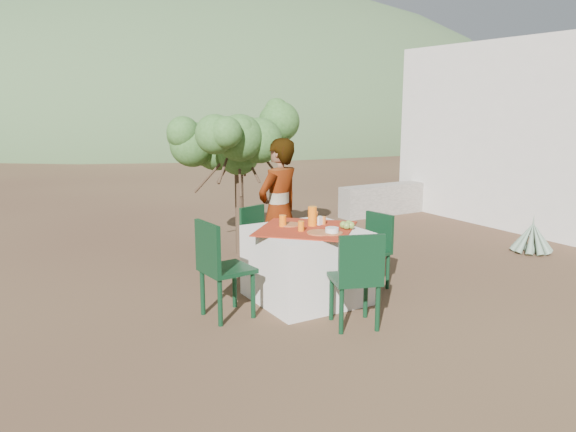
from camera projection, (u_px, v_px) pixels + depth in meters
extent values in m
plane|color=#3E261C|center=(356.00, 299.00, 5.87)|extent=(160.00, 160.00, 0.00)
cube|color=silver|center=(306.00, 265.00, 5.79)|extent=(1.02, 1.02, 0.75)
cube|color=maroon|center=(306.00, 229.00, 5.72)|extent=(1.30, 1.30, 0.01)
cylinder|color=black|center=(263.00, 264.00, 6.41)|extent=(0.04, 0.04, 0.41)
cylinder|color=black|center=(281.00, 259.00, 6.63)|extent=(0.04, 0.04, 0.41)
cylinder|color=black|center=(244.00, 259.00, 6.61)|extent=(0.04, 0.04, 0.41)
cylinder|color=black|center=(263.00, 254.00, 6.83)|extent=(0.04, 0.04, 0.41)
cube|color=black|center=(263.00, 242.00, 6.58)|extent=(0.47, 0.47, 0.04)
cube|color=black|center=(252.00, 222.00, 6.65)|extent=(0.37, 0.15, 0.40)
cylinder|color=black|center=(366.00, 295.00, 5.33)|extent=(0.04, 0.04, 0.44)
cylinder|color=black|center=(331.00, 297.00, 5.27)|extent=(0.04, 0.04, 0.44)
cylinder|color=black|center=(378.00, 307.00, 5.00)|extent=(0.04, 0.04, 0.44)
cylinder|color=black|center=(341.00, 310.00, 4.94)|extent=(0.04, 0.04, 0.44)
cube|color=black|center=(355.00, 279.00, 5.09)|extent=(0.53, 0.53, 0.04)
cube|color=black|center=(362.00, 259.00, 4.86)|extent=(0.40, 0.18, 0.43)
cylinder|color=black|center=(253.00, 294.00, 5.31)|extent=(0.05, 0.05, 0.47)
cylinder|color=black|center=(235.00, 285.00, 5.60)|extent=(0.05, 0.05, 0.47)
cylinder|color=black|center=(220.00, 302.00, 5.11)|extent=(0.05, 0.05, 0.47)
cylinder|color=black|center=(203.00, 291.00, 5.40)|extent=(0.05, 0.05, 0.47)
cube|color=black|center=(227.00, 269.00, 5.31)|extent=(0.47, 0.47, 0.04)
cube|color=black|center=(208.00, 247.00, 5.15)|extent=(0.08, 0.44, 0.46)
cylinder|color=black|center=(348.00, 270.00, 6.19)|extent=(0.04, 0.04, 0.41)
cylinder|color=black|center=(369.00, 276.00, 5.96)|extent=(0.04, 0.04, 0.41)
cylinder|color=black|center=(367.00, 265.00, 6.39)|extent=(0.04, 0.04, 0.41)
cylinder|color=black|center=(388.00, 271.00, 6.16)|extent=(0.04, 0.04, 0.41)
cube|color=black|center=(368.00, 252.00, 6.14)|extent=(0.44, 0.44, 0.04)
cube|color=black|center=(379.00, 231.00, 6.20)|extent=(0.10, 0.38, 0.40)
imported|color=#8C6651|center=(279.00, 211.00, 6.33)|extent=(0.69, 0.57, 1.63)
cylinder|color=#493324|center=(239.00, 205.00, 7.52)|extent=(0.12, 0.12, 1.35)
sphere|color=#2E5A21|center=(239.00, 154.00, 7.39)|extent=(0.58, 0.58, 0.58)
sphere|color=#2E5A21|center=(274.00, 142.00, 7.62)|extent=(0.54, 0.54, 0.54)
sphere|color=#2E5A21|center=(201.00, 148.00, 7.21)|extent=(0.50, 0.50, 0.50)
sphere|color=#2E5A21|center=(228.00, 137.00, 7.84)|extent=(0.52, 0.52, 0.52)
sphere|color=#2E5A21|center=(259.00, 153.00, 6.99)|extent=(0.46, 0.46, 0.46)
sphere|color=gray|center=(531.00, 250.00, 7.70)|extent=(0.18, 0.18, 0.18)
cone|color=gray|center=(533.00, 233.00, 7.65)|extent=(0.10, 0.10, 0.53)
cone|color=gray|center=(539.00, 236.00, 7.71)|extent=(0.33, 0.13, 0.45)
cone|color=gray|center=(533.00, 235.00, 7.77)|extent=(0.30, 0.22, 0.46)
cone|color=gray|center=(528.00, 235.00, 7.78)|extent=(0.20, 0.31, 0.46)
cone|color=gray|center=(524.00, 236.00, 7.75)|extent=(0.15, 0.32, 0.45)
cone|color=gray|center=(523.00, 237.00, 7.69)|extent=(0.28, 0.26, 0.47)
cone|color=gray|center=(526.00, 238.00, 7.62)|extent=(0.33, 0.13, 0.45)
cone|color=gray|center=(531.00, 239.00, 7.56)|extent=(0.30, 0.22, 0.46)
cone|color=gray|center=(537.00, 239.00, 7.55)|extent=(0.20, 0.31, 0.46)
cone|color=gray|center=(541.00, 239.00, 7.58)|extent=(0.15, 0.32, 0.45)
cone|color=gray|center=(542.00, 237.00, 7.64)|extent=(0.28, 0.26, 0.47)
cube|color=silver|center=(551.00, 133.00, 9.87)|extent=(3.20, 4.20, 3.00)
cube|color=gray|center=(400.00, 198.00, 10.48)|extent=(2.60, 0.35, 0.55)
ellipsoid|color=#3B5932|center=(194.00, 130.00, 42.26)|extent=(48.00, 48.00, 20.00)
ellipsoid|color=slate|center=(303.00, 123.00, 58.65)|extent=(36.00, 36.00, 14.00)
cylinder|color=brown|center=(290.00, 225.00, 5.85)|extent=(0.22, 0.22, 0.01)
cylinder|color=brown|center=(320.00, 233.00, 5.48)|extent=(0.26, 0.26, 0.01)
cylinder|color=orange|center=(283.00, 221.00, 5.78)|extent=(0.07, 0.07, 0.12)
cylinder|color=orange|center=(301.00, 226.00, 5.57)|extent=(0.06, 0.06, 0.10)
cylinder|color=orange|center=(312.00, 216.00, 5.80)|extent=(0.09, 0.09, 0.20)
cylinder|color=brown|center=(332.00, 233.00, 5.47)|extent=(0.22, 0.22, 0.01)
cylinder|color=white|center=(332.00, 230.00, 5.46)|extent=(0.13, 0.13, 0.05)
cylinder|color=orange|center=(323.00, 220.00, 5.89)|extent=(0.05, 0.05, 0.08)
cylinder|color=orange|center=(315.00, 216.00, 6.07)|extent=(0.06, 0.06, 0.10)
cube|color=white|center=(320.00, 221.00, 5.86)|extent=(0.07, 0.05, 0.08)
sphere|color=olive|center=(343.00, 225.00, 5.69)|extent=(0.08, 0.08, 0.08)
sphere|color=olive|center=(349.00, 224.00, 5.73)|extent=(0.08, 0.08, 0.08)
sphere|color=olive|center=(351.00, 225.00, 5.67)|extent=(0.08, 0.08, 0.08)
sphere|color=olive|center=(347.00, 226.00, 5.64)|extent=(0.08, 0.08, 0.08)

